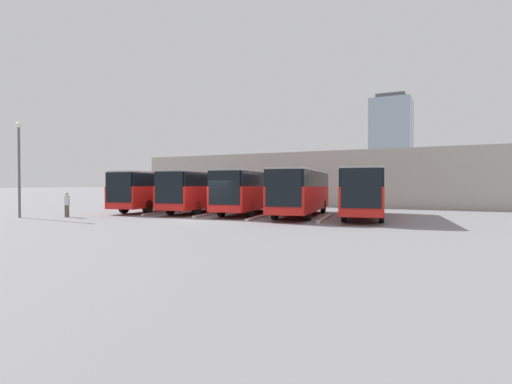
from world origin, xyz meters
name	(u,v)px	position (x,y,z in m)	size (l,w,h in m)	color
ground_plane	(207,220)	(0.00, 0.00, 0.00)	(600.00, 600.00, 0.00)	gray
bus_0	(365,191)	(-8.59, -6.04, 1.81)	(4.17, 11.29, 3.26)	red
curb_divider_0	(326,217)	(-6.44, -4.40, 0.07)	(0.24, 7.52, 0.15)	#B2B2AD
bus_1	(301,191)	(-4.30, -5.50, 1.81)	(4.17, 11.29, 3.26)	red
curb_divider_1	(264,216)	(-2.15, -3.87, 0.07)	(0.24, 7.52, 0.15)	#B2B2AD
bus_2	(251,190)	(0.00, -6.05, 1.81)	(4.17, 11.29, 3.26)	red
curb_divider_2	(216,213)	(2.15, -4.41, 0.07)	(0.24, 7.52, 0.15)	#B2B2AD
bus_3	(203,190)	(4.29, -5.88, 1.81)	(4.17, 11.29, 3.26)	red
curb_divider_3	(169,212)	(6.44, -4.25, 0.07)	(0.24, 7.52, 0.15)	#B2B2AD
bus_4	(159,190)	(8.58, -5.56, 1.81)	(4.17, 11.29, 3.26)	red
pedestrian	(67,204)	(9.81, 2.49, 0.92)	(0.42, 0.42, 1.70)	brown
station_building	(323,180)	(0.00, -24.55, 2.84)	(40.02, 16.65, 5.63)	#A8A399
office_tower	(391,143)	(16.16, -194.94, 23.67)	(19.93, 19.93, 48.54)	#93A8B7
lamppost	(19,162)	(12.37, 4.17, 3.78)	(0.36, 0.36, 6.43)	#59595E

